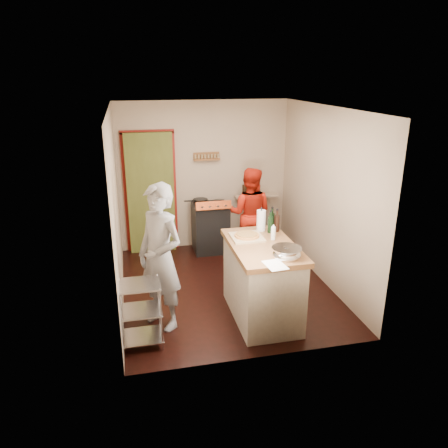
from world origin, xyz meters
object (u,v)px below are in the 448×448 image
Objects in this scene: island at (262,279)px; wire_shelving at (141,311)px; stove at (210,227)px; person_red at (250,213)px; person_stripe at (160,258)px.

wire_shelving is at bearing -169.05° from island.
island is at bearing -84.45° from stove.
island is at bearing 103.65° from person_red.
wire_shelving is at bearing -75.47° from person_stripe.
stove is 2.52m from person_stripe.
person_stripe is 2.50m from person_red.
person_red is at bearing 78.93° from island.
island is 2.00m from person_red.
stove is 0.69× the size of island.
stove is 2.94m from wire_shelving.
person_stripe is at bearing 176.44° from island.
person_red is (1.65, 1.86, -0.14)m from person_stripe.
stove is 2.34m from island.
person_stripe is (0.28, 0.38, 0.48)m from wire_shelving.
person_stripe is at bearing 73.13° from person_red.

